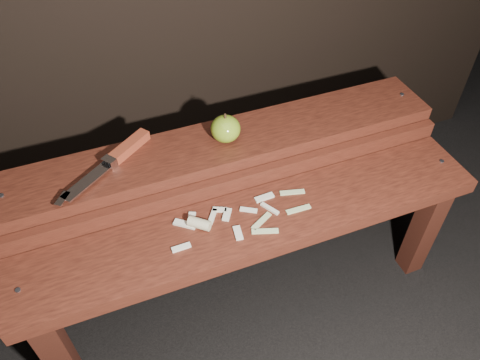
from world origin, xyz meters
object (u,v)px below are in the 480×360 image
object	(u,v)px
apple	(226,129)
bench_rear_tier	(226,164)
bench_front_tier	(257,238)
knife	(119,155)

from	to	relation	value
apple	bench_rear_tier	bearing A→B (deg)	-120.67
bench_front_tier	apple	xyz separation A→B (m)	(0.00, 0.23, 0.18)
bench_front_tier	apple	world-z (taller)	apple
apple	knife	size ratio (longest dim) A/B	0.32
bench_front_tier	knife	world-z (taller)	knife
bench_front_tier	apple	size ratio (longest dim) A/B	14.47
knife	bench_front_tier	bearing A→B (deg)	-43.21
bench_front_tier	knife	bearing A→B (deg)	136.79
bench_rear_tier	knife	bearing A→B (deg)	173.48
bench_rear_tier	apple	distance (m)	0.12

